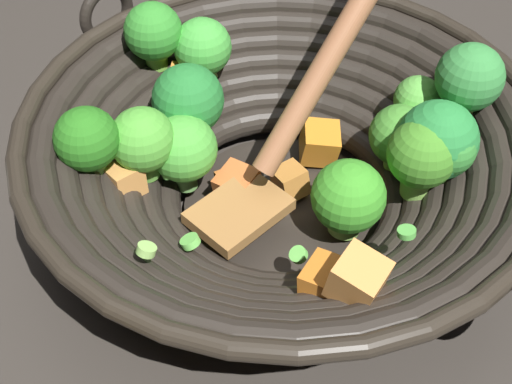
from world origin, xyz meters
name	(u,v)px	position (x,y,z in m)	size (l,w,h in m)	color
ground_plane	(281,212)	(0.00, 0.00, 0.00)	(4.00, 4.00, 0.00)	#332D28
wok	(284,152)	(0.00, 0.00, 0.06)	(0.39, 0.42, 0.26)	black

